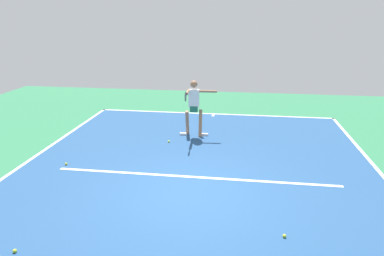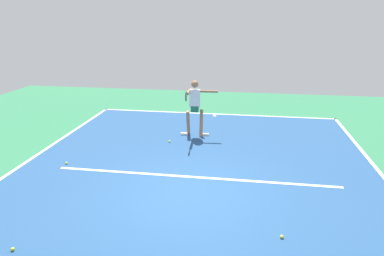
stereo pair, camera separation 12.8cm
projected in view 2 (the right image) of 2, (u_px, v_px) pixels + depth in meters
The scene contains 11 objects.
ground_plane at pixel (188, 193), 7.79m from camera, with size 21.87×21.87×0.00m, color #2D754C.
court_surface at pixel (188, 193), 7.79m from camera, with size 9.40×13.38×0.00m, color navy.
court_line_baseline_near at pixel (215, 114), 14.02m from camera, with size 9.40×0.10×0.01m, color white.
court_line_sideline_right at pixel (1, 179), 8.47m from camera, with size 0.10×13.38×0.01m, color white.
court_line_service at pixel (194, 177), 8.57m from camera, with size 7.05×0.10×0.01m, color white.
court_line_centre_mark at pixel (215, 115), 13.83m from camera, with size 0.10×0.30×0.01m, color white.
tennis_player at pixel (195, 104), 11.19m from camera, with size 1.21×1.28×1.85m.
tennis_ball_centre_court at pixel (282, 237), 6.22m from camera, with size 0.07×0.07×0.07m, color #CCE033.
tennis_ball_near_player at pixel (13, 249), 5.88m from camera, with size 0.07×0.07×0.07m, color #CCE033.
tennis_ball_far_corner at pixel (67, 163), 9.30m from camera, with size 0.07×0.07×0.07m, color #CCE033.
tennis_ball_by_baseline at pixel (169, 141), 10.90m from camera, with size 0.07×0.07×0.07m, color #C6E53D.
Camera 2 is at (-1.16, 6.85, 3.82)m, focal length 32.45 mm.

